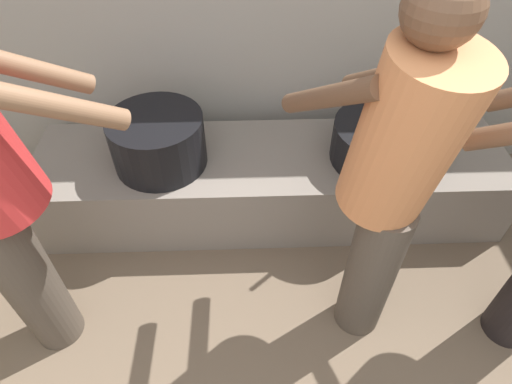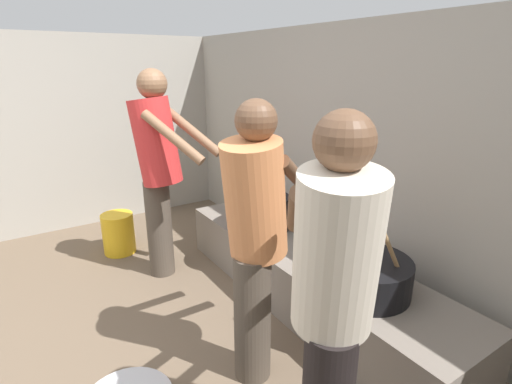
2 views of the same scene
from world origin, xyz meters
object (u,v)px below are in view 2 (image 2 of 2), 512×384
at_px(cooking_pot_main, 366,276).
at_px(cooking_pot_secondary, 261,212).
at_px(cook_in_orange_shirt, 255,231).
at_px(cook_in_red_shirt, 158,164).
at_px(bucket_yellow_plastic, 119,233).
at_px(cook_in_cream_shirt, 334,295).

xyz_separation_m(cooking_pot_main, cooking_pot_secondary, (-1.11, 0.01, 0.03)).
xyz_separation_m(cook_in_orange_shirt, cook_in_red_shirt, (-1.31, -0.03, 0.07)).
bearing_deg(bucket_yellow_plastic, cooking_pot_secondary, 41.50).
relative_size(cooking_pot_main, cook_in_orange_shirt, 0.43).
xyz_separation_m(cooking_pot_main, cook_in_cream_shirt, (0.45, -0.72, 0.37)).
bearing_deg(cooking_pot_secondary, cook_in_cream_shirt, -25.21).
bearing_deg(cooking_pot_secondary, bucket_yellow_plastic, -138.50).
relative_size(cook_in_red_shirt, bucket_yellow_plastic, 4.38).
bearing_deg(bucket_yellow_plastic, cook_in_red_shirt, 20.03).
height_order(cooking_pot_main, bucket_yellow_plastic, cooking_pot_main).
xyz_separation_m(cooking_pot_main, bucket_yellow_plastic, (-2.11, -0.88, -0.31)).
bearing_deg(cook_in_red_shirt, cooking_pot_main, 23.53).
distance_m(cook_in_orange_shirt, bucket_yellow_plastic, 2.03).
bearing_deg(cook_in_orange_shirt, cooking_pot_main, 72.13).
xyz_separation_m(cook_in_orange_shirt, bucket_yellow_plastic, (-1.90, -0.25, -0.67)).
xyz_separation_m(cooking_pot_secondary, cook_in_red_shirt, (-0.41, -0.67, 0.40)).
height_order(cooking_pot_main, cook_in_cream_shirt, cook_in_cream_shirt).
distance_m(cook_in_cream_shirt, cook_in_orange_shirt, 0.66).
distance_m(cooking_pot_secondary, cook_in_red_shirt, 0.88).
bearing_deg(cook_in_orange_shirt, bucket_yellow_plastic, -172.64).
bearing_deg(cook_in_cream_shirt, bucket_yellow_plastic, -176.55).
bearing_deg(bucket_yellow_plastic, cook_in_orange_shirt, 7.36).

